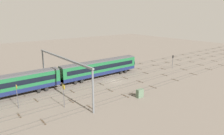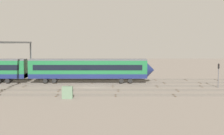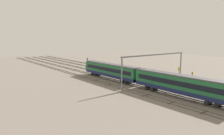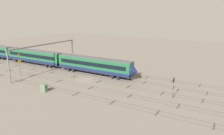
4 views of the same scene
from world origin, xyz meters
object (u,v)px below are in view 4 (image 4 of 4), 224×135
Objects in this scene: train at (12,54)px; overhead_gantry at (45,50)px; speed_sign_mid_trackside at (20,65)px; signal_light_trackside_approach at (173,85)px; relay_cabinet at (44,88)px; speed_sign_near_foreground at (19,59)px.

overhead_gantry is at bearing -12.51° from train.
speed_sign_mid_trackside is 1.05× the size of signal_light_trackside_approach.
relay_cabinet is (15.07, -5.50, -2.25)m from speed_sign_mid_trackside.
speed_sign_mid_trackside is 16.20m from relay_cabinet.
train is at bearing 149.42° from speed_sign_mid_trackside.
speed_sign_mid_trackside reaches higher than relay_cabinet.
speed_sign_near_foreground is at bearing -27.44° from train.
signal_light_trackside_approach is (41.20, 5.06, -0.25)m from speed_sign_mid_trackside.
train is 14.36m from speed_sign_near_foreground.
speed_sign_mid_trackside is 2.55× the size of relay_cabinet.
signal_light_trackside_approach is at bearing -0.05° from speed_sign_near_foreground.
speed_sign_mid_trackside reaches higher than signal_light_trackside_approach.
speed_sign_near_foreground is 1.08× the size of signal_light_trackside_approach.
signal_light_trackside_approach reaches higher than relay_cabinet.
signal_light_trackside_approach is 2.42× the size of relay_cabinet.
overhead_gantry is 10.97m from speed_sign_near_foreground.
speed_sign_near_foreground reaches higher than signal_light_trackside_approach.
train reaches higher than speed_sign_near_foreground.
signal_light_trackside_approach is (48.29, -0.04, -0.11)m from speed_sign_near_foreground.
signal_light_trackside_approach is at bearing -2.35° from overhead_gantry.
train is 23.86m from overhead_gantry.
speed_sign_near_foreground is 1.02× the size of speed_sign_mid_trackside.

